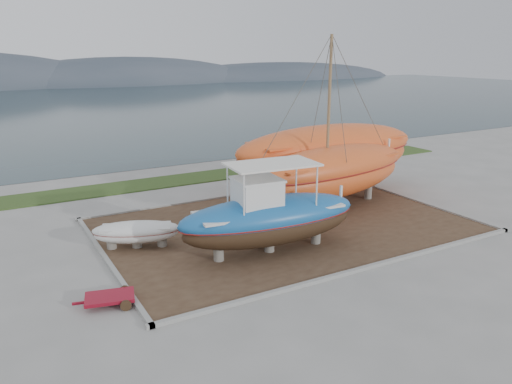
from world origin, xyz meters
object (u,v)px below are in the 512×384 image
orange_sailboat (335,125)px  orange_bare_hull (328,161)px  blue_caique (270,208)px  red_trailer (110,300)px  white_dinghy (137,235)px

orange_sailboat → orange_bare_hull: size_ratio=0.85×
blue_caique → red_trailer: blue_caique is taller
orange_sailboat → orange_bare_hull: bearing=49.4°
red_trailer → orange_sailboat: bearing=33.5°
white_dinghy → orange_sailboat: 12.09m
orange_sailboat → orange_bare_hull: orange_sailboat is taller
orange_bare_hull → red_trailer: size_ratio=5.02×
blue_caique → white_dinghy: size_ratio=2.14×
blue_caique → orange_bare_hull: orange_bare_hull is taller
red_trailer → blue_caique: bearing=23.6°
white_dinghy → orange_bare_hull: orange_bare_hull is taller
orange_bare_hull → red_trailer: orange_bare_hull is taller
white_dinghy → red_trailer: (-2.38, -4.70, -0.47)m
blue_caique → orange_sailboat: bearing=34.8°
blue_caique → white_dinghy: 6.22m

